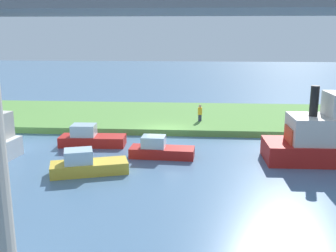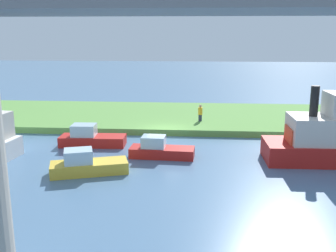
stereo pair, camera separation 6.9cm
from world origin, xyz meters
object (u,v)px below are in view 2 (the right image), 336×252
object	(u,v)px
person_on_bank	(200,113)
mooring_post	(287,122)
skiff_small	(160,150)
motorboat_white	(87,165)
houseboat_blue	(91,138)

from	to	relation	value
person_on_bank	mooring_post	distance (m)	7.04
skiff_small	motorboat_white	size ratio (longest dim) A/B	0.92
person_on_bank	houseboat_blue	size ratio (longest dim) A/B	0.30
skiff_small	houseboat_blue	world-z (taller)	houseboat_blue
mooring_post	skiff_small	distance (m)	11.03
mooring_post	skiff_small	size ratio (longest dim) A/B	0.25
person_on_bank	motorboat_white	bearing A→B (deg)	61.47
person_on_bank	motorboat_white	size ratio (longest dim) A/B	0.31
skiff_small	motorboat_white	distance (m)	5.04
mooring_post	skiff_small	xyz separation A→B (m)	(9.19, 6.08, -0.54)
motorboat_white	houseboat_blue	size ratio (longest dim) A/B	0.99
person_on_bank	mooring_post	bearing A→B (deg)	160.52
motorboat_white	mooring_post	bearing A→B (deg)	-144.20
houseboat_blue	motorboat_white	bearing A→B (deg)	102.99
houseboat_blue	skiff_small	bearing A→B (deg)	156.36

